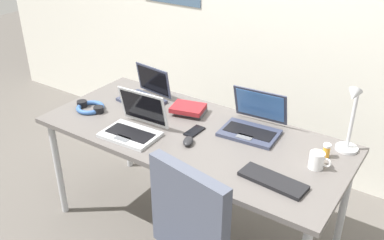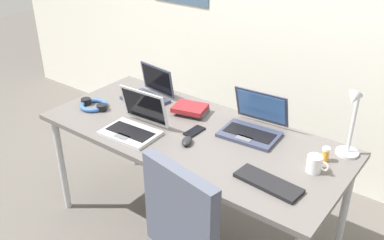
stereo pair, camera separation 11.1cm
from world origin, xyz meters
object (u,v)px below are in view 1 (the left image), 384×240
at_px(laptop_front_right, 145,94).
at_px(computer_mouse, 188,141).
at_px(pill_bottle, 326,151).
at_px(coffee_mug, 317,160).
at_px(headphones, 90,107).
at_px(laptop_back_right, 134,126).
at_px(cell_phone, 194,131).
at_px(laptop_near_lamp, 253,124).
at_px(external_keyboard, 273,180).
at_px(book_stack, 189,109).
at_px(desk_lamp, 351,120).

distance_m(laptop_front_right, computer_mouse, 0.63).
bearing_deg(computer_mouse, pill_bottle, -0.99).
distance_m(pill_bottle, coffee_mug, 0.12).
xyz_separation_m(headphones, coffee_mug, (1.43, 0.17, 0.03)).
relative_size(laptop_back_right, cell_phone, 2.43).
xyz_separation_m(laptop_back_right, coffee_mug, (0.99, 0.25, -0.00)).
distance_m(laptop_near_lamp, headphones, 1.04).
distance_m(external_keyboard, book_stack, 0.83).
distance_m(headphones, coffee_mug, 1.44).
distance_m(laptop_front_right, book_stack, 0.35).
distance_m(external_keyboard, headphones, 1.30).
height_order(external_keyboard, book_stack, book_stack).
bearing_deg(book_stack, coffee_mug, -8.93).
relative_size(laptop_back_right, coffee_mug, 2.93).
bearing_deg(laptop_near_lamp, coffee_mug, -19.69).
bearing_deg(laptop_near_lamp, laptop_back_right, -144.00).
relative_size(pill_bottle, book_stack, 0.34).
height_order(laptop_front_right, cell_phone, laptop_front_right).
xyz_separation_m(external_keyboard, headphones, (-1.30, 0.06, 0.01)).
bearing_deg(coffee_mug, pill_bottle, 86.35).
bearing_deg(book_stack, pill_bottle, -0.84).
xyz_separation_m(laptop_front_right, computer_mouse, (0.56, -0.30, -0.03)).
bearing_deg(cell_phone, coffee_mug, 4.70).
bearing_deg(coffee_mug, book_stack, 171.07).
bearing_deg(desk_lamp, laptop_front_right, -175.94).
xyz_separation_m(laptop_back_right, headphones, (-0.44, 0.07, -0.03)).
distance_m(cell_phone, coffee_mug, 0.71).
bearing_deg(laptop_near_lamp, pill_bottle, -4.24).
bearing_deg(book_stack, external_keyboard, -26.68).
distance_m(desk_lamp, cell_phone, 0.85).
relative_size(laptop_near_lamp, computer_mouse, 3.61).
bearing_deg(laptop_back_right, headphones, 170.35).
distance_m(computer_mouse, cell_phone, 0.14).
bearing_deg(desk_lamp, external_keyboard, -114.18).
height_order(laptop_front_right, pill_bottle, laptop_front_right).
xyz_separation_m(laptop_near_lamp, headphones, (-0.99, -0.33, -0.03)).
bearing_deg(computer_mouse, headphones, 155.57).
bearing_deg(external_keyboard, laptop_near_lamp, 133.04).
bearing_deg(external_keyboard, desk_lamp, 70.67).
height_order(pill_bottle, book_stack, pill_bottle).
height_order(desk_lamp, coffee_mug, desk_lamp).
bearing_deg(cell_phone, computer_mouse, -69.50).
xyz_separation_m(desk_lamp, laptop_back_right, (-1.07, -0.47, -0.15)).
distance_m(computer_mouse, pill_bottle, 0.74).
xyz_separation_m(laptop_front_right, headphones, (-0.20, -0.31, -0.03)).
xyz_separation_m(laptop_near_lamp, cell_phone, (-0.27, -0.20, -0.04)).
bearing_deg(computer_mouse, laptop_front_right, 126.79).
distance_m(laptop_front_right, pill_bottle, 1.23).
bearing_deg(laptop_front_right, laptop_back_right, -58.58).
bearing_deg(pill_bottle, external_keyboard, -110.97).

